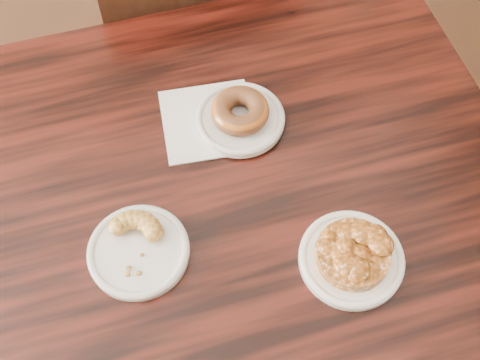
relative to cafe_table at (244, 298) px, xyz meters
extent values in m
plane|color=black|center=(-0.26, 0.08, -0.38)|extent=(5.00, 5.00, 0.00)
cube|color=black|center=(0.00, 0.00, 0.00)|extent=(1.04, 1.04, 0.75)
cube|color=silver|center=(-0.03, 0.19, 0.38)|extent=(0.16, 0.16, 0.00)
cylinder|color=silver|center=(0.02, 0.18, 0.38)|extent=(0.15, 0.15, 0.01)
cylinder|color=silver|center=(-0.17, -0.03, 0.38)|extent=(0.15, 0.15, 0.01)
cylinder|color=white|center=(0.14, -0.10, 0.38)|extent=(0.16, 0.16, 0.01)
torus|color=brown|center=(0.02, 0.18, 0.41)|extent=(0.10, 0.10, 0.03)
camera|label=1|loc=(-0.08, -0.41, 1.21)|focal=45.00mm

